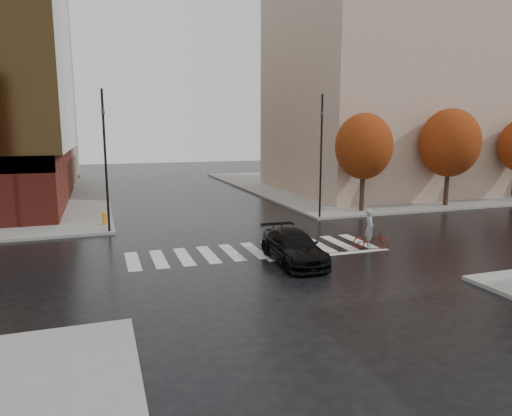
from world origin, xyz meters
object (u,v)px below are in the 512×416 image
(cyclist, at_px, (370,235))
(traffic_light_ne, at_px, (321,148))
(sedan, at_px, (294,247))
(fire_hydrant, at_px, (105,218))
(traffic_light_nw, at_px, (105,151))

(cyclist, xyz_separation_m, traffic_light_ne, (1.06, 7.30, 3.81))
(sedan, relative_size, fire_hydrant, 6.12)
(traffic_light_nw, distance_m, traffic_light_ne, 12.60)
(traffic_light_nw, xyz_separation_m, traffic_light_ne, (12.60, 0.00, 0.02))
(traffic_light_ne, bearing_deg, traffic_light_nw, 16.93)
(traffic_light_ne, relative_size, fire_hydrant, 10.13)
(sedan, distance_m, cyclist, 4.36)
(sedan, distance_m, fire_hydrant, 12.50)
(sedan, relative_size, traffic_light_ne, 0.60)
(cyclist, bearing_deg, sedan, 123.90)
(fire_hydrant, bearing_deg, traffic_light_nw, -84.08)
(sedan, height_order, traffic_light_nw, traffic_light_nw)
(sedan, xyz_separation_m, traffic_light_ne, (5.34, 8.10, 3.80))
(cyclist, bearing_deg, traffic_light_nw, 81.00)
(sedan, bearing_deg, traffic_light_ne, 58.96)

